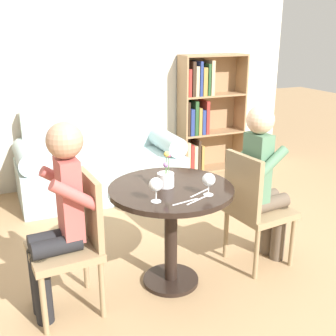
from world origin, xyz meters
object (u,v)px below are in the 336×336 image
object	(u,v)px
person_left	(58,215)
wine_glass_left	(156,185)
chair_right	(254,205)
wine_glass_right	(209,180)
chair_left	(74,239)
flower_vase	(166,178)
person_right	(264,182)
couch	(100,166)
bookshelf_right	(203,114)

from	to	relation	value
person_left	wine_glass_left	xyz separation A→B (m)	(0.57, -0.17, 0.16)
chair_right	wine_glass_right	size ratio (longest dim) A/B	6.12
chair_left	flower_vase	world-z (taller)	flower_vase
chair_left	person_left	xyz separation A→B (m)	(-0.09, -0.01, 0.18)
person_right	flower_vase	size ratio (longest dim) A/B	5.01
couch	flower_vase	size ratio (longest dim) A/B	7.01
chair_left	wine_glass_right	bearing A→B (deg)	72.28
chair_right	wine_glass_right	world-z (taller)	chair_right
bookshelf_right	flower_vase	world-z (taller)	bookshelf_right
bookshelf_right	wine_glass_right	distance (m)	2.69
wine_glass_right	chair_right	bearing A→B (deg)	21.78
chair_left	flower_vase	xyz separation A→B (m)	(0.64, 0.03, 0.30)
chair_left	person_right	xyz separation A→B (m)	(1.42, 0.00, 0.16)
wine_glass_left	wine_glass_right	size ratio (longest dim) A/B	1.06
wine_glass_left	flower_vase	distance (m)	0.27
couch	wine_glass_left	size ratio (longest dim) A/B	11.15
chair_right	flower_vase	distance (m)	0.76
couch	chair_right	xyz separation A→B (m)	(0.67, -1.92, 0.18)
couch	person_right	size ratio (longest dim) A/B	1.40
chair_right	person_left	distance (m)	1.43
person_right	wine_glass_left	distance (m)	0.98
person_left	person_right	xyz separation A→B (m)	(1.51, 0.01, -0.02)
couch	person_right	world-z (taller)	person_right
person_left	wine_glass_right	xyz separation A→B (m)	(0.92, -0.21, 0.16)
bookshelf_right	chair_right	world-z (taller)	bookshelf_right
couch	flower_vase	distance (m)	1.93
chair_right	wine_glass_left	world-z (taller)	chair_right
bookshelf_right	wine_glass_left	bearing A→B (deg)	-124.04
chair_right	chair_left	bearing A→B (deg)	83.14
chair_left	wine_glass_left	world-z (taller)	chair_left
bookshelf_right	chair_left	distance (m)	3.01
person_right	chair_left	bearing A→B (deg)	83.84
chair_right	person_left	size ratio (longest dim) A/B	0.72
chair_right	person_left	bearing A→B (deg)	83.51
couch	person_left	bearing A→B (deg)	-111.48
chair_left	wine_glass_right	xyz separation A→B (m)	(0.83, -0.21, 0.34)
bookshelf_right	person_right	size ratio (longest dim) A/B	1.17
chair_left	chair_right	world-z (taller)	same
couch	wine_glass_right	xyz separation A→B (m)	(0.16, -2.12, 0.52)
couch	person_left	size ratio (longest dim) A/B	1.40
person_left	wine_glass_right	bearing A→B (deg)	74.08
couch	wine_glass_right	distance (m)	2.19
bookshelf_right	wine_glass_left	size ratio (longest dim) A/B	9.30
bookshelf_right	person_right	bearing A→B (deg)	-106.61
chair_right	flower_vase	xyz separation A→B (m)	(-0.69, 0.05, 0.30)
couch	flower_vase	world-z (taller)	flower_vase
wine_glass_right	flower_vase	size ratio (longest dim) A/B	0.59
chair_right	wine_glass_left	distance (m)	0.94
wine_glass_left	person_right	bearing A→B (deg)	11.08
person_right	flower_vase	bearing A→B (deg)	81.53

